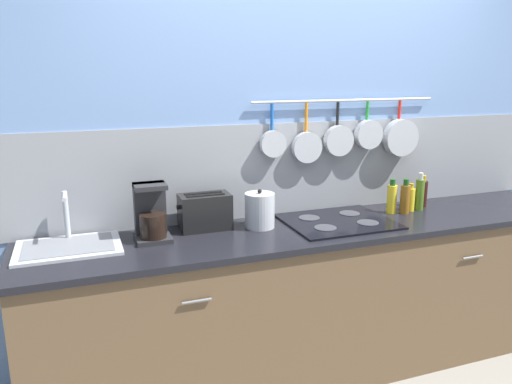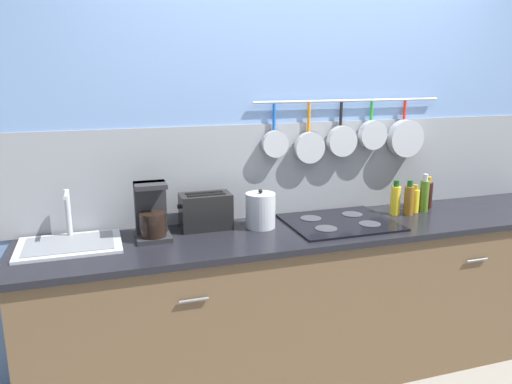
{
  "view_description": "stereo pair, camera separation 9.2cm",
  "coord_description": "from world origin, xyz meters",
  "px_view_note": "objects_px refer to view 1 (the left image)",
  "views": [
    {
      "loc": [
        -1.28,
        -2.37,
        1.75
      ],
      "look_at": [
        -0.41,
        0.0,
        1.13
      ],
      "focal_mm": 35.0,
      "sensor_mm": 36.0,
      "label": 1
    },
    {
      "loc": [
        -1.19,
        -2.4,
        1.75
      ],
      "look_at": [
        -0.41,
        0.0,
        1.13
      ],
      "focal_mm": 35.0,
      "sensor_mm": 36.0,
      "label": 2
    }
  ],
  "objects_px": {
    "toaster": "(205,212)",
    "bottle_hot_sauce": "(420,194)",
    "bottle_dish_soap": "(422,193)",
    "coffee_maker": "(151,216)",
    "bottle_cooking_wine": "(410,199)",
    "kettle": "(260,210)",
    "bottle_olive_oil": "(392,198)",
    "bottle_sesame_oil": "(405,198)"
  },
  "relations": [
    {
      "from": "kettle",
      "to": "bottle_cooking_wine",
      "type": "height_order",
      "value": "kettle"
    },
    {
      "from": "kettle",
      "to": "bottle_dish_soap",
      "type": "bearing_deg",
      "value": 2.76
    },
    {
      "from": "coffee_maker",
      "to": "bottle_hot_sauce",
      "type": "relative_size",
      "value": 1.25
    },
    {
      "from": "bottle_cooking_wine",
      "to": "bottle_dish_soap",
      "type": "xyz_separation_m",
      "value": [
        0.14,
        0.06,
        0.01
      ]
    },
    {
      "from": "kettle",
      "to": "bottle_dish_soap",
      "type": "xyz_separation_m",
      "value": [
        1.13,
        0.05,
        -0.01
      ]
    },
    {
      "from": "bottle_olive_oil",
      "to": "bottle_sesame_oil",
      "type": "xyz_separation_m",
      "value": [
        0.07,
        -0.03,
        0.0
      ]
    },
    {
      "from": "bottle_olive_oil",
      "to": "kettle",
      "type": "bearing_deg",
      "value": 179.15
    },
    {
      "from": "bottle_olive_oil",
      "to": "bottle_dish_soap",
      "type": "bearing_deg",
      "value": 13.65
    },
    {
      "from": "bottle_cooking_wine",
      "to": "bottle_hot_sauce",
      "type": "distance_m",
      "value": 0.07
    },
    {
      "from": "toaster",
      "to": "bottle_hot_sauce",
      "type": "distance_m",
      "value": 1.35
    },
    {
      "from": "kettle",
      "to": "bottle_olive_oil",
      "type": "xyz_separation_m",
      "value": [
        0.85,
        -0.01,
        -0.0
      ]
    },
    {
      "from": "kettle",
      "to": "bottle_hot_sauce",
      "type": "height_order",
      "value": "bottle_hot_sauce"
    },
    {
      "from": "bottle_olive_oil",
      "to": "bottle_hot_sauce",
      "type": "xyz_separation_m",
      "value": [
        0.2,
        0.0,
        0.01
      ]
    },
    {
      "from": "toaster",
      "to": "bottle_hot_sauce",
      "type": "bearing_deg",
      "value": -3.49
    },
    {
      "from": "toaster",
      "to": "kettle",
      "type": "height_order",
      "value": "kettle"
    },
    {
      "from": "coffee_maker",
      "to": "kettle",
      "type": "relative_size",
      "value": 1.35
    },
    {
      "from": "bottle_hot_sauce",
      "to": "bottle_olive_oil",
      "type": "bearing_deg",
      "value": -179.51
    },
    {
      "from": "kettle",
      "to": "bottle_olive_oil",
      "type": "relative_size",
      "value": 1.04
    },
    {
      "from": "bottle_olive_oil",
      "to": "bottle_dish_soap",
      "type": "height_order",
      "value": "bottle_olive_oil"
    },
    {
      "from": "toaster",
      "to": "bottle_hot_sauce",
      "type": "xyz_separation_m",
      "value": [
        1.35,
        -0.08,
        0.0
      ]
    },
    {
      "from": "bottle_sesame_oil",
      "to": "coffee_maker",
      "type": "bearing_deg",
      "value": 178.03
    },
    {
      "from": "bottle_cooking_wine",
      "to": "bottle_sesame_oil",
      "type": "bearing_deg",
      "value": -151.62
    },
    {
      "from": "bottle_cooking_wine",
      "to": "bottle_hot_sauce",
      "type": "relative_size",
      "value": 0.73
    },
    {
      "from": "bottle_olive_oil",
      "to": "bottle_cooking_wine",
      "type": "distance_m",
      "value": 0.14
    },
    {
      "from": "toaster",
      "to": "bottle_olive_oil",
      "type": "relative_size",
      "value": 1.39
    },
    {
      "from": "coffee_maker",
      "to": "bottle_cooking_wine",
      "type": "xyz_separation_m",
      "value": [
        1.58,
        -0.02,
        -0.04
      ]
    },
    {
      "from": "bottle_olive_oil",
      "to": "bottle_cooking_wine",
      "type": "xyz_separation_m",
      "value": [
        0.14,
        0.0,
        -0.02
      ]
    },
    {
      "from": "toaster",
      "to": "bottle_olive_oil",
      "type": "bearing_deg",
      "value": -4.2
    },
    {
      "from": "coffee_maker",
      "to": "bottle_dish_soap",
      "type": "bearing_deg",
      "value": 1.65
    },
    {
      "from": "toaster",
      "to": "bottle_sesame_oil",
      "type": "xyz_separation_m",
      "value": [
        1.22,
        -0.12,
        -0.0
      ]
    },
    {
      "from": "bottle_cooking_wine",
      "to": "bottle_hot_sauce",
      "type": "bearing_deg",
      "value": -0.49
    },
    {
      "from": "coffee_maker",
      "to": "bottle_sesame_oil",
      "type": "bearing_deg",
      "value": -1.97
    },
    {
      "from": "bottle_olive_oil",
      "to": "toaster",
      "type": "bearing_deg",
      "value": 175.8
    },
    {
      "from": "coffee_maker",
      "to": "toaster",
      "type": "relative_size",
      "value": 1.0
    },
    {
      "from": "bottle_olive_oil",
      "to": "bottle_sesame_oil",
      "type": "distance_m",
      "value": 0.08
    },
    {
      "from": "bottle_olive_oil",
      "to": "bottle_dish_soap",
      "type": "relative_size",
      "value": 1.05
    },
    {
      "from": "coffee_maker",
      "to": "bottle_hot_sauce",
      "type": "bearing_deg",
      "value": -0.55
    },
    {
      "from": "bottle_cooking_wine",
      "to": "bottle_hot_sauce",
      "type": "xyz_separation_m",
      "value": [
        0.07,
        -0.0,
        0.03
      ]
    },
    {
      "from": "bottle_olive_oil",
      "to": "bottle_hot_sauce",
      "type": "bearing_deg",
      "value": 0.49
    },
    {
      "from": "bottle_dish_soap",
      "to": "coffee_maker",
      "type": "bearing_deg",
      "value": -178.35
    },
    {
      "from": "coffee_maker",
      "to": "bottle_hot_sauce",
      "type": "height_order",
      "value": "coffee_maker"
    },
    {
      "from": "bottle_hot_sauce",
      "to": "bottle_dish_soap",
      "type": "bearing_deg",
      "value": 42.4
    }
  ]
}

